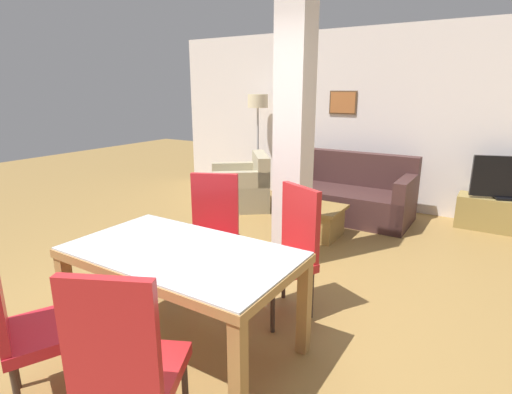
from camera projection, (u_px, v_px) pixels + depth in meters
ground_plane at (186, 346)px, 2.91m from camera, size 18.00×18.00×0.00m
back_wall at (373, 120)px, 6.10m from camera, size 7.20×0.09×2.70m
divider_pillar at (294, 136)px, 4.01m from camera, size 0.31×0.32×2.70m
dining_table at (182, 271)px, 2.75m from camera, size 1.59×0.91×0.75m
dining_chair_near_right at (125, 363)px, 1.88m from camera, size 0.61×0.61×1.07m
dining_chair_near_left at (26, 317)px, 2.26m from camera, size 0.61×0.61×1.07m
dining_chair_far_right at (288, 248)px, 3.23m from camera, size 0.61×0.61×1.07m
dining_chair_far_left at (213, 229)px, 3.66m from camera, size 0.61×0.61×1.07m
sofa at (347, 196)px, 5.79m from camera, size 1.82×0.91×0.91m
armchair at (242, 189)px, 6.28m from camera, size 1.23×1.24×0.84m
coffee_table at (315, 221)px, 5.04m from camera, size 0.67×0.59×0.39m
bottle at (304, 199)px, 4.93m from camera, size 0.07×0.07×0.28m
tv_stand at (509, 216)px, 5.18m from camera, size 1.23×0.40×0.43m
floor_lamp at (258, 111)px, 6.74m from camera, size 0.34×0.34×1.72m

